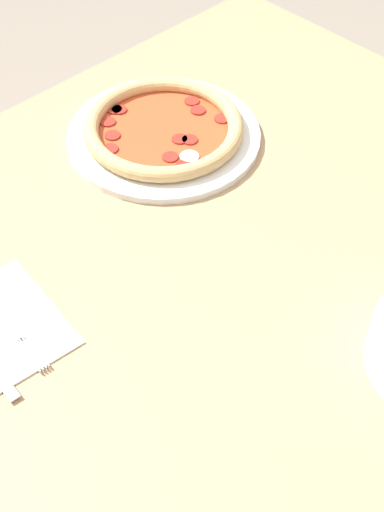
# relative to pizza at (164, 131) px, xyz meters

# --- Properties ---
(ground_plane) EXTENTS (8.00, 8.00, 0.00)m
(ground_plane) POSITION_rel_pizza_xyz_m (0.11, 0.26, -0.79)
(ground_plane) COLOR gray
(dining_table) EXTENTS (1.16, 1.03, 0.77)m
(dining_table) POSITION_rel_pizza_xyz_m (0.11, 0.26, -0.12)
(dining_table) COLOR tan
(dining_table) RESTS_ON ground_plane
(pizza) EXTENTS (0.32, 0.32, 0.04)m
(pizza) POSITION_rel_pizza_xyz_m (0.00, 0.00, 0.00)
(pizza) COLOR white
(pizza) RESTS_ON dining_table
(fork) EXTENTS (0.03, 0.20, 0.00)m
(fork) POSITION_rel_pizza_xyz_m (0.41, 0.14, -0.01)
(fork) COLOR silver
(fork) RESTS_ON napkin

